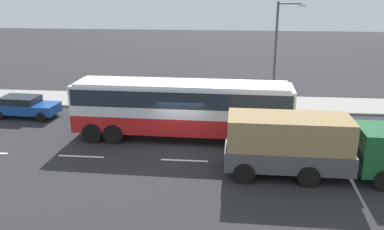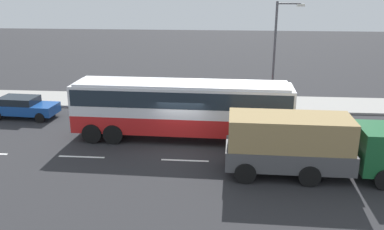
% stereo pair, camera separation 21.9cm
% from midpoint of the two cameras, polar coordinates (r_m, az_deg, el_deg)
% --- Properties ---
extents(ground_plane, '(120.00, 120.00, 0.00)m').
position_cam_midpoint_polar(ground_plane, '(22.42, -1.28, -4.31)').
color(ground_plane, '#28282B').
extents(sidewalk_curb, '(80.00, 4.00, 0.15)m').
position_cam_midpoint_polar(sidewalk_curb, '(30.44, 0.58, 1.84)').
color(sidewalk_curb, gray).
rests_on(sidewalk_curb, ground_plane).
extents(lane_centreline, '(35.80, 0.16, 0.01)m').
position_cam_midpoint_polar(lane_centreline, '(20.54, 1.18, -6.43)').
color(lane_centreline, white).
rests_on(lane_centreline, ground_plane).
extents(coach_bus, '(12.21, 2.88, 3.30)m').
position_cam_midpoint_polar(coach_bus, '(22.76, -1.20, 1.51)').
color(coach_bus, red).
rests_on(coach_bus, ground_plane).
extents(cargo_truck, '(7.80, 2.64, 2.82)m').
position_cam_midpoint_polar(cargo_truck, '(19.23, 16.21, -3.94)').
color(cargo_truck, '#19592D').
rests_on(cargo_truck, ground_plane).
extents(car_blue_saloon, '(4.38, 2.06, 1.40)m').
position_cam_midpoint_polar(car_blue_saloon, '(29.16, -22.18, 1.17)').
color(car_blue_saloon, '#194799').
rests_on(car_blue_saloon, ground_plane).
extents(pedestrian_near_curb, '(0.32, 0.32, 1.67)m').
position_cam_midpoint_polar(pedestrian_near_curb, '(28.77, 9.89, 2.77)').
color(pedestrian_near_curb, brown).
rests_on(pedestrian_near_curb, sidewalk_curb).
extents(street_lamp, '(1.83, 0.24, 7.26)m').
position_cam_midpoint_polar(street_lamp, '(28.21, 12.19, 8.99)').
color(street_lamp, '#47474C').
rests_on(street_lamp, sidewalk_curb).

